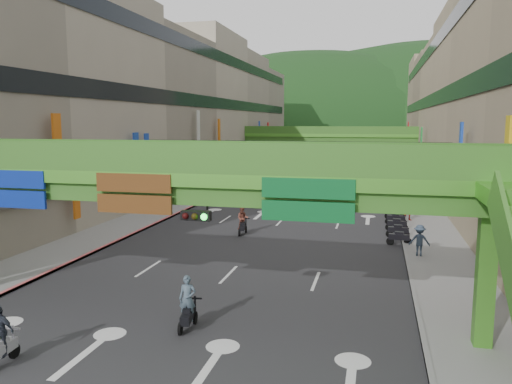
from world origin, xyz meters
TOP-DOWN VIEW (x-y plane):
  - road_slab at (0.00, 50.00)m, footprint 18.00×140.00m
  - sidewalk_left at (-11.00, 50.00)m, footprint 4.00×140.00m
  - sidewalk_right at (11.00, 50.00)m, footprint 4.00×140.00m
  - curb_left at (-9.10, 50.00)m, footprint 0.20×140.00m
  - curb_right at (9.10, 50.00)m, footprint 0.20×140.00m
  - building_row_left at (-18.93, 50.00)m, footprint 12.80×95.00m
  - building_row_right at (18.93, 50.00)m, footprint 12.80×95.00m
  - overpass_near at (0.93, 5.38)m, footprint 28.00×12.27m
  - overpass_far at (0.00, 65.00)m, footprint 28.00×2.20m
  - hill_left at (-15.00, 160.00)m, footprint 168.00×140.00m
  - hill_right at (25.00, 180.00)m, footprint 208.00×176.00m
  - bunting_string at (0.00, 30.00)m, footprint 26.00×0.36m
  - scooter_rider_near at (0.47, 5.11)m, footprint 0.72×1.59m
  - scooter_rider_mid at (-1.71, 21.11)m, footprint 0.88×1.59m
  - scooter_rider_left at (-4.36, 1.00)m, footprint 1.01×1.60m
  - scooter_rider_far at (-3.87, 32.62)m, footprint 0.83×1.58m
  - parked_scooter_row at (8.80, 26.03)m, footprint 1.60×11.58m
  - car_silver at (-6.32, 40.11)m, footprint 1.80×4.35m
  - car_yellow at (4.11, 45.91)m, footprint 2.08×4.01m
  - pedestrian_red at (9.80, 28.36)m, footprint 0.94×0.75m
  - pedestrian_dark at (12.20, 34.70)m, footprint 1.04×0.53m
  - pedestrian_blue at (9.80, 17.69)m, footprint 0.87×0.58m

SIDE VIEW (x-z plane):
  - hill_left at x=-15.00m, z-range -56.00..56.00m
  - hill_right at x=25.00m, z-range -64.00..64.00m
  - road_slab at x=0.00m, z-range 0.00..0.02m
  - sidewalk_left at x=-11.00m, z-range 0.00..0.15m
  - sidewalk_right at x=11.00m, z-range 0.00..0.15m
  - curb_left at x=-9.10m, z-range 0.00..0.18m
  - curb_right at x=9.10m, z-range 0.00..0.18m
  - parked_scooter_row at x=8.80m, z-range -0.02..1.06m
  - car_yellow at x=4.11m, z-range 0.00..1.30m
  - car_silver at x=-6.32m, z-range 0.00..1.40m
  - pedestrian_dark at x=12.20m, z-range 0.00..1.71m
  - pedestrian_blue at x=9.80m, z-range 0.00..1.81m
  - pedestrian_red at x=9.80m, z-range 0.00..1.84m
  - scooter_rider_far at x=-3.87m, z-range -0.01..1.86m
  - scooter_rider_near at x=0.47m, z-range -0.06..2.05m
  - scooter_rider_mid at x=-1.71m, z-range 0.02..1.99m
  - scooter_rider_left at x=-4.36m, z-range 0.00..2.02m
  - overpass_near at x=0.93m, z-range 1.66..8.76m
  - overpass_far at x=0.00m, z-range 1.85..8.95m
  - bunting_string at x=0.00m, z-range 5.73..6.19m
  - building_row_left at x=-18.93m, z-range -0.04..18.96m
  - building_row_right at x=18.93m, z-range -0.04..18.96m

